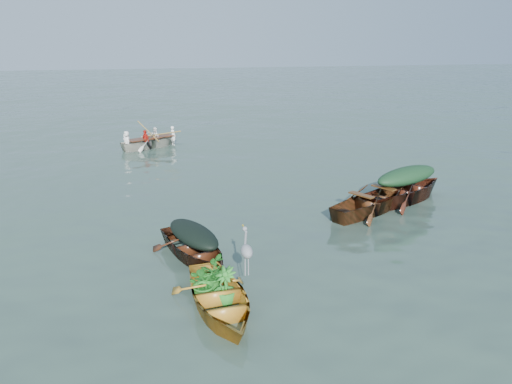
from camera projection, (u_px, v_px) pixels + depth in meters
ground at (308, 236)px, 12.65m from camera, size 140.00×140.00×0.00m
yellow_dinghy at (219, 311)px, 9.19m from camera, size 1.83×3.56×0.94m
dark_covered_boat at (194, 258)px, 11.36m from camera, size 2.47×3.78×0.87m
green_tarp_boat at (405, 201)px, 15.27m from camera, size 4.89×3.33×1.12m
open_wooden_boat at (371, 212)px, 14.35m from camera, size 4.51×3.32×1.03m
rowed_boat at (151, 148)px, 22.60m from camera, size 4.01×2.98×0.92m
dark_tarp_cover at (193, 232)px, 11.16m from camera, size 1.36×2.08×0.40m
green_tarp_cover at (407, 176)px, 15.02m from camera, size 2.69×1.83×0.52m
thwart_benches at (373, 194)px, 14.19m from camera, size 2.32×1.78×0.04m
heron at (247, 259)px, 9.12m from camera, size 0.32×0.43×0.92m
dinghy_weeds at (213, 260)px, 9.46m from camera, size 0.79×0.97×0.60m
rowers at (150, 129)px, 22.35m from camera, size 2.92×2.29×0.76m
oars at (150, 137)px, 22.46m from camera, size 1.81×2.56×0.06m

